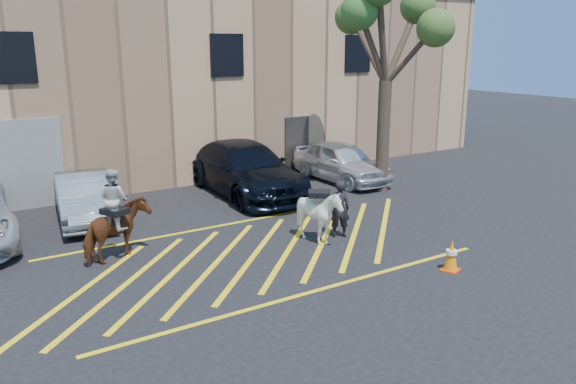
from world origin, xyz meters
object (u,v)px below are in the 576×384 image
car_blue_suv (246,169)px  handler (339,209)px  car_silver_sedan (84,198)px  tree (388,22)px  traffic_cone (451,255)px  car_white_suv (341,161)px  saddled_white (319,215)px  mounted_bay (116,223)px

car_blue_suv → handler: 5.28m
car_silver_sedan → tree: 11.04m
traffic_cone → tree: tree is taller
car_white_suv → saddled_white: bearing=-133.7°
saddled_white → traffic_cone: (1.46, -3.13, -0.38)m
saddled_white → tree: bearing=32.9°
mounted_bay → tree: (9.70, 1.58, 4.80)m
car_silver_sedan → traffic_cone: (6.12, -8.37, -0.31)m
car_blue_suv → car_white_suv: car_blue_suv is taller
handler → mounted_bay: bearing=11.2°
car_white_suv → saddled_white: (-4.62, -5.08, -0.00)m
mounted_bay → saddled_white: (4.74, -1.64, -0.15)m
car_silver_sedan → handler: bearing=-35.8°
car_blue_suv → traffic_cone: car_blue_suv is taller
car_silver_sedan → saddled_white: bearing=-40.4°
car_blue_suv → mounted_bay: mounted_bay is taller
handler → mounted_bay: 5.68m
saddled_white → car_silver_sedan: bearing=131.7°
car_blue_suv → traffic_cone: size_ratio=8.17×
traffic_cone → car_silver_sedan: bearing=126.2°
car_white_suv → saddled_white: car_white_suv is taller
handler → traffic_cone: 3.33m
saddled_white → car_blue_suv: bearing=82.1°
car_silver_sedan → tree: (9.63, -2.02, 5.01)m
handler → saddled_white: handler is taller
car_white_suv → tree: bearing=-80.8°
car_white_suv → mounted_bay: 9.97m
car_silver_sedan → handler: 7.45m
car_silver_sedan → traffic_cone: 10.37m
tree → traffic_cone: bearing=-118.9°
car_blue_suv → tree: tree is taller
tree → car_white_suv: bearing=100.6°
car_blue_suv → saddled_white: (-0.74, -5.37, -0.12)m
saddled_white → tree: size_ratio=0.24×
car_white_suv → handler: handler is taller
car_silver_sedan → tree: bearing=-4.0°
mounted_bay → handler: bearing=-15.8°
traffic_cone → tree: size_ratio=0.10×
car_silver_sedan → handler: handler is taller
car_silver_sedan → tree: size_ratio=0.56×
car_silver_sedan → car_white_suv: 9.28m
car_blue_suv → traffic_cone: (0.72, -8.50, -0.50)m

